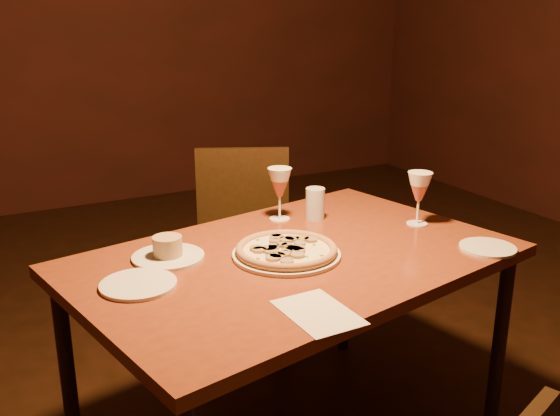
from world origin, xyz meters
name	(u,v)px	position (x,y,z in m)	size (l,w,h in m)	color
back_wall	(65,8)	(0.00, 3.50, 1.50)	(6.00, 0.04, 3.00)	#3C1413
dining_table	(294,273)	(0.06, 0.17, 0.67)	(1.52, 1.14, 0.74)	maroon
chair_far	(243,237)	(0.25, 0.98, 0.50)	(0.57, 0.57, 0.88)	black
pizza_plate	(286,251)	(0.03, 0.17, 0.76)	(0.34, 0.34, 0.04)	silver
ramekin_saucer	(168,251)	(-0.30, 0.33, 0.76)	(0.23, 0.23, 0.07)	silver
wine_glass_far	(280,194)	(0.19, 0.51, 0.84)	(0.09, 0.09, 0.20)	#B45B4B
wine_glass_right	(419,199)	(0.60, 0.22, 0.83)	(0.09, 0.09, 0.19)	#B45B4B
water_tumbler	(315,204)	(0.30, 0.45, 0.80)	(0.07, 0.07, 0.12)	silver
side_plate_left	(138,284)	(-0.44, 0.17, 0.74)	(0.22, 0.22, 0.01)	silver
side_plate_near	(488,248)	(0.64, -0.08, 0.74)	(0.18, 0.18, 0.01)	silver
menu_card	(318,312)	(-0.08, -0.21, 0.74)	(0.16, 0.24, 0.00)	beige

